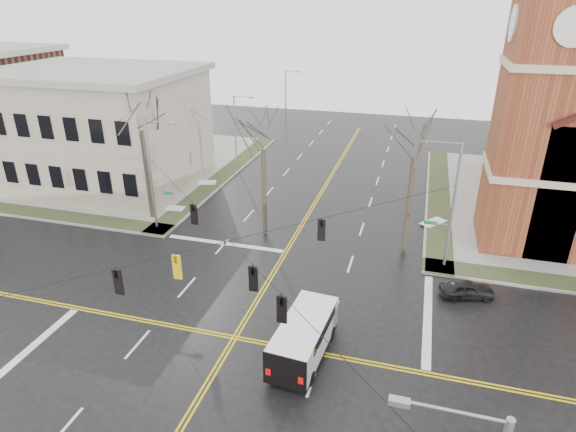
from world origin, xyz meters
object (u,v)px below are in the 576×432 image
(signal_pole_nw, at_px, (152,172))
(cargo_van, at_px, (305,333))
(streetlight_north_b, at_px, (287,96))
(parked_car_a, at_px, (467,289))
(tree_nw_far, at_px, (142,125))
(tree_nw_near, at_px, (263,144))
(tree_ne, at_px, (415,150))
(streetlight_north_a, at_px, (237,129))
(signal_pole_ne, at_px, (451,203))

(signal_pole_nw, xyz_separation_m, cargo_van, (15.45, -11.65, -3.65))
(streetlight_north_b, height_order, cargo_van, streetlight_north_b)
(signal_pole_nw, bearing_deg, parked_car_a, -8.56)
(tree_nw_far, bearing_deg, tree_nw_near, -0.91)
(streetlight_north_b, bearing_deg, tree_nw_near, -76.87)
(signal_pole_nw, distance_m, parked_car_a, 24.79)
(tree_nw_far, bearing_deg, tree_ne, -0.87)
(cargo_van, xyz_separation_m, parked_car_a, (8.68, 8.01, -0.72))
(signal_pole_nw, relative_size, tree_nw_near, 0.87)
(streetlight_north_a, relative_size, tree_ne, 0.72)
(signal_pole_ne, distance_m, streetlight_north_a, 27.48)
(streetlight_north_b, xyz_separation_m, tree_nw_far, (-2.19, -34.76, 3.79))
(signal_pole_ne, distance_m, signal_pole_nw, 22.64)
(signal_pole_nw, relative_size, cargo_van, 1.51)
(signal_pole_nw, xyz_separation_m, streetlight_north_b, (0.67, 36.50, -0.48))
(parked_car_a, relative_size, tree_nw_far, 0.30)
(tree_nw_near, bearing_deg, tree_nw_far, 179.09)
(signal_pole_ne, distance_m, streetlight_north_b, 42.61)
(signal_pole_ne, relative_size, tree_nw_far, 0.79)
(streetlight_north_a, relative_size, cargo_van, 1.35)
(cargo_van, distance_m, parked_car_a, 11.83)
(cargo_van, distance_m, tree_ne, 15.34)
(cargo_van, bearing_deg, tree_nw_near, 121.32)
(signal_pole_ne, xyz_separation_m, tree_ne, (-2.75, 1.42, 3.05))
(signal_pole_nw, bearing_deg, streetlight_north_b, 88.95)
(parked_car_a, distance_m, tree_nw_near, 17.61)
(signal_pole_ne, height_order, signal_pole_nw, same)
(signal_pole_nw, distance_m, cargo_van, 19.69)
(streetlight_north_a, bearing_deg, streetlight_north_b, 90.00)
(signal_pole_ne, relative_size, signal_pole_nw, 1.00)
(signal_pole_nw, bearing_deg, tree_ne, 4.08)
(tree_nw_far, xyz_separation_m, tree_ne, (21.42, -0.32, -0.26))
(streetlight_north_a, distance_m, cargo_van, 31.95)
(streetlight_north_b, xyz_separation_m, cargo_van, (14.79, -48.15, -3.17))
(signal_pole_nw, height_order, streetlight_north_b, signal_pole_nw)
(tree_nw_far, relative_size, tree_ne, 1.03)
(cargo_van, bearing_deg, signal_pole_nw, 147.65)
(signal_pole_nw, relative_size, tree_nw_far, 0.79)
(signal_pole_ne, distance_m, cargo_van, 14.16)
(streetlight_north_b, bearing_deg, tree_nw_far, -93.61)
(signal_pole_nw, xyz_separation_m, tree_ne, (19.90, 1.42, 3.05))
(parked_car_a, relative_size, tree_ne, 0.31)
(streetlight_north_b, height_order, tree_nw_far, tree_nw_far)
(signal_pole_ne, height_order, tree_ne, tree_ne)
(signal_pole_nw, distance_m, tree_ne, 20.18)
(signal_pole_nw, relative_size, streetlight_north_a, 1.12)
(tree_nw_near, bearing_deg, cargo_van, -63.33)
(parked_car_a, bearing_deg, streetlight_north_a, 34.29)
(streetlight_north_b, bearing_deg, tree_ne, -61.27)
(streetlight_north_a, height_order, cargo_van, streetlight_north_a)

